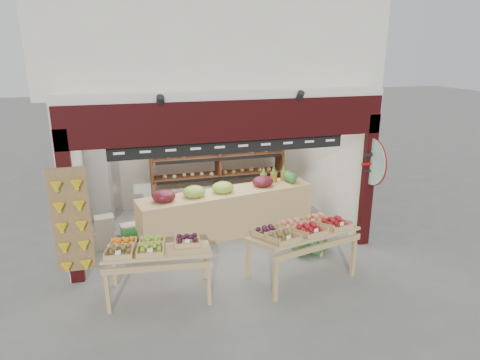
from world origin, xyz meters
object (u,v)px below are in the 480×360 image
Objects in this scene: back_shelving at (218,162)px; cardboard_stack at (116,233)px; refrigerator at (100,180)px; mid_counter at (227,211)px; watermelon_pile at (308,240)px; display_table_right at (302,231)px; display_table_left at (151,249)px.

back_shelving reaches higher than cardboard_stack.
mid_counter is (2.60, -1.67, -0.39)m from refrigerator.
watermelon_pile is (3.95, -2.88, -0.71)m from refrigerator.
back_shelving is at bearing 99.42° from display_table_right.
watermelon_pile is (1.35, -1.21, -0.31)m from mid_counter.
back_shelving is 3.04m from cardboard_stack.
display_table_right is at bearing -121.78° from watermelon_pile.
refrigerator is 3.78m from display_table_left.
watermelon_pile is at bearing 14.36° from display_table_left.
display_table_right is at bearing -35.67° from cardboard_stack.
refrigerator reaches higher than cardboard_stack.
back_shelving is 3.76m from display_table_right.
display_table_left reaches higher than cardboard_stack.
refrigerator reaches higher than mid_counter.
display_table_right is (3.39, -3.79, -0.04)m from refrigerator.
cardboard_stack is 0.57× the size of display_table_left.
watermelon_pile is at bearing -41.87° from mid_counter.
refrigerator is 1.83× the size of cardboard_stack.
display_table_left is at bearing -57.19° from refrigerator.
cardboard_stack is at bearing -59.85° from refrigerator.
back_shelving reaches higher than display_table_right.
back_shelving is at bearing 83.58° from mid_counter.
watermelon_pile is (3.65, -1.31, -0.03)m from cardboard_stack.
mid_counter is at bearing -96.42° from back_shelving.
display_table_right is 2.41× the size of watermelon_pile.
cardboard_stack is 0.52× the size of display_table_right.
cardboard_stack is at bearing 177.48° from mid_counter.
display_table_right is (3.09, -2.22, 0.63)m from cardboard_stack.
cardboard_stack is 3.88m from watermelon_pile.
cardboard_stack is at bearing -149.22° from back_shelving.
cardboard_stack is (-2.48, -1.48, -0.95)m from back_shelving.
refrigerator is at bearing 131.79° from display_table_right.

